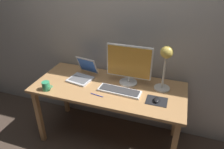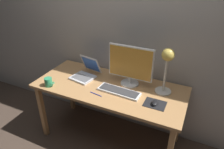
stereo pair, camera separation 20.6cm
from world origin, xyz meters
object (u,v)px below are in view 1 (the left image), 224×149
(monitor, at_px, (129,64))
(mouse, at_px, (157,100))
(coffee_mug, at_px, (46,86))
(pen, at_px, (97,95))
(desk_lamp, at_px, (166,60))
(keyboard_main, at_px, (119,91))
(laptop, at_px, (84,73))

(monitor, bearing_deg, mouse, -35.13)
(coffee_mug, bearing_deg, pen, 7.50)
(mouse, bearing_deg, desk_lamp, 85.23)
(monitor, xyz_separation_m, coffee_mug, (-0.76, -0.40, -0.19))
(keyboard_main, xyz_separation_m, laptop, (-0.47, 0.15, 0.05))
(monitor, height_order, laptop, monitor)
(laptop, bearing_deg, coffee_mug, -125.53)
(desk_lamp, bearing_deg, laptop, -177.04)
(monitor, xyz_separation_m, desk_lamp, (0.36, 0.00, 0.10))
(laptop, bearing_deg, mouse, -12.96)
(mouse, height_order, pen, mouse)
(mouse, bearing_deg, pen, -171.16)
(desk_lamp, relative_size, mouse, 4.92)
(keyboard_main, relative_size, coffee_mug, 3.88)
(desk_lamp, height_order, mouse, desk_lamp)
(monitor, distance_m, desk_lamp, 0.37)
(pen, bearing_deg, mouse, 8.84)
(laptop, relative_size, desk_lamp, 0.73)
(laptop, height_order, mouse, laptop)
(laptop, xyz_separation_m, mouse, (0.85, -0.20, -0.04))
(laptop, bearing_deg, pen, -45.91)
(monitor, bearing_deg, pen, -125.26)
(pen, bearing_deg, coffee_mug, -172.50)
(mouse, xyz_separation_m, pen, (-0.58, -0.09, -0.02))
(monitor, relative_size, laptop, 1.39)
(laptop, relative_size, mouse, 3.58)
(laptop, distance_m, coffee_mug, 0.44)
(desk_lamp, distance_m, mouse, 0.39)
(mouse, height_order, coffee_mug, coffee_mug)
(monitor, relative_size, keyboard_main, 1.07)
(monitor, distance_m, keyboard_main, 0.30)
(keyboard_main, height_order, pen, keyboard_main)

